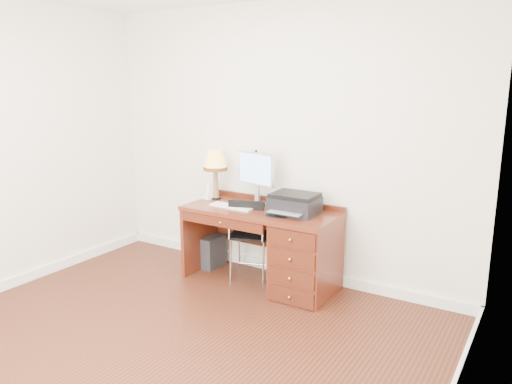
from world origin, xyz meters
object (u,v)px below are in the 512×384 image
Objects in this scene: leg_lamp at (215,163)px; printer at (295,203)px; phone at (209,194)px; desk at (290,248)px; monitor at (256,172)px; equipment_box at (208,250)px; chair at (248,230)px.

printer is at bearing -4.89° from leg_lamp.
phone is at bearing 177.69° from printer.
printer is at bearing 53.37° from desk.
monitor is 1.02× the size of leg_lamp.
equipment_box is (-0.57, -0.05, -0.91)m from monitor.
monitor is at bearing 59.39° from chair.
equipment_box is (-0.55, 0.06, -0.34)m from chair.
monitor is at bearing 3.42° from leg_lamp.
printer is 0.62m from chair.
equipment_box is at bearing 176.53° from printer.
printer is 0.84× the size of leg_lamp.
monitor reaches higher than equipment_box.
chair reaches higher than desk.
phone reaches higher than desk.
equipment_box is at bearing 166.14° from phone.
printer is 1.28× the size of equipment_box.
equipment_box is (-1.04, 0.10, -0.25)m from desk.
desk is 2.93× the size of leg_lamp.
printer is 0.51× the size of chair.
leg_lamp is (-0.96, 0.08, 0.28)m from printer.
desk is 0.43m from printer.
monitor is 1.21× the size of printer.
desk is 2.87× the size of monitor.
monitor is at bearing 21.84° from phone.
printer is at bearing -1.24° from equipment_box.
printer is 1.03m from phone.
desk is 8.35× the size of phone.
desk is at bearing -5.10° from monitor.
chair is at bearing -10.75° from leg_lamp.
chair is at bearing -90.59° from monitor.
printer is at bearing 12.00° from phone.
phone is (-1.02, 0.04, -0.04)m from printer.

